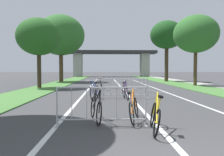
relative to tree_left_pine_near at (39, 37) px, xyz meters
The scene contains 21 objects.
grass_verge_left 7.96m from the tree_left_pine_near, 86.34° to the left, with size 2.85×54.75×0.05m, color #477A38.
grass_verge_right 15.29m from the tree_left_pine_near, 27.49° to the left, with size 2.85×54.75×0.05m, color #477A38.
sidewalk_path_right 17.24m from the tree_left_pine_near, 23.94° to the left, with size 1.65×54.75×0.08m, color #9E9B93.
lane_stripe_center 7.93m from the tree_left_pine_near, ahead, with size 0.14×31.68×0.01m, color silver.
lane_stripe_right_lane 10.31m from the tree_left_pine_near, ahead, with size 0.14×31.68×0.01m, color silver.
lane_stripe_left_lane 5.81m from the tree_left_pine_near, ahead, with size 0.14×31.68×0.01m, color silver.
overpass_bridge 30.40m from the tree_left_pine_near, 77.18° to the left, with size 19.35×3.60×5.67m.
tree_left_pine_near is the anchor object (origin of this frame).
tree_left_pine_far 9.40m from the tree_left_pine_near, 90.53° to the left, with size 5.82×5.82×8.25m.
tree_right_oak_mid 13.88m from the tree_left_pine_near, ahead, with size 4.07×4.07×6.53m.
tree_right_maple_mid 16.37m from the tree_left_pine_near, 36.10° to the left, with size 4.16×4.16×7.70m.
crowd_barrier_nearest 13.69m from the tree_left_pine_near, 66.50° to the right, with size 2.42×0.47×1.05m.
crowd_barrier_second 9.78m from the tree_left_pine_near, 44.89° to the right, with size 2.42×0.47×1.05m.
crowd_barrier_third 7.28m from the tree_left_pine_near, ahead, with size 2.42×0.47×1.05m.
crowd_barrier_fourth 10.30m from the tree_left_pine_near, 31.19° to the left, with size 2.43×0.50×1.05m.
bicycle_silver_0 6.29m from the tree_left_pine_near, ahead, with size 0.50×1.70×0.93m.
bicycle_orange_1 13.63m from the tree_left_pine_near, 61.76° to the right, with size 0.55×1.66×0.94m.
bicycle_black_2 13.16m from the tree_left_pine_near, 66.22° to the right, with size 0.62×1.69×1.00m.
bicycle_purple_3 10.09m from the tree_left_pine_near, 47.03° to the right, with size 0.50×1.63×1.02m.
bicycle_yellow_4 14.75m from the tree_left_pine_near, 62.58° to the right, with size 0.61×1.61×0.97m.
bicycle_blue_5 9.21m from the tree_left_pine_near, 54.70° to the right, with size 0.66×1.65×1.01m.
Camera 1 is at (-1.39, -2.24, 1.50)m, focal length 34.90 mm.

